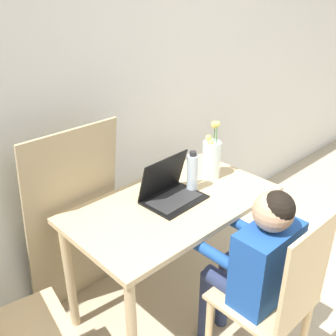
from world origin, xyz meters
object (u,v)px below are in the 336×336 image
at_px(person_seated, 257,259).
at_px(laptop, 170,190).
at_px(flower_vase, 211,158).
at_px(chair_occupied, 275,300).
at_px(water_bottle, 192,172).

bearing_deg(person_seated, laptop, -88.99).
bearing_deg(flower_vase, person_seated, -120.51).
xyz_separation_m(chair_occupied, flower_vase, (0.35, 0.71, 0.37)).
bearing_deg(person_seated, flower_vase, -120.28).
xyz_separation_m(chair_occupied, person_seated, (0.00, 0.12, 0.17)).
bearing_deg(flower_vase, water_bottle, -170.26).
bearing_deg(chair_occupied, laptop, -89.16).
relative_size(person_seated, laptop, 3.12).
height_order(person_seated, flower_vase, flower_vase).
bearing_deg(chair_occupied, person_seated, -90.00).
relative_size(chair_occupied, laptop, 2.88).
height_order(person_seated, water_bottle, person_seated).
relative_size(chair_occupied, person_seated, 0.92).
bearing_deg(flower_vase, chair_occupied, -116.03).
distance_m(chair_occupied, laptop, 0.76).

